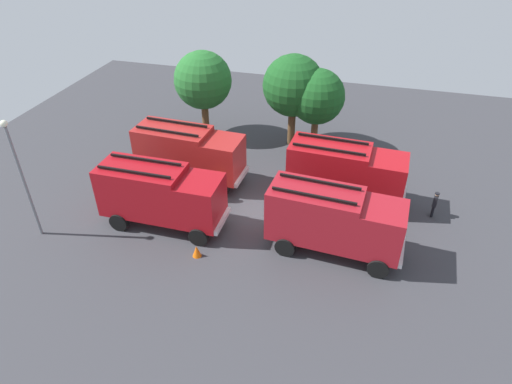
{
  "coord_description": "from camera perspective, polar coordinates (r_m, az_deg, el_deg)",
  "views": [
    {
      "loc": [
        5.88,
        -21.38,
        16.54
      ],
      "look_at": [
        0.0,
        0.0,
        1.4
      ],
      "focal_mm": 31.54,
      "sensor_mm": 36.0,
      "label": 1
    }
  ],
  "objects": [
    {
      "name": "traffic_cone_0",
      "position": [
        27.75,
        -4.89,
        -1.61
      ],
      "size": [
        0.44,
        0.44,
        0.63
      ],
      "primitive_type": "cone",
      "color": "#F2600C",
      "rests_on": "ground"
    },
    {
      "name": "firefighter_1",
      "position": [
        28.75,
        21.73,
        -1.34
      ],
      "size": [
        0.32,
        0.46,
        1.67
      ],
      "rotation": [
        0.0,
        0.0,
        6.08
      ],
      "color": "black",
      "rests_on": "ground"
    },
    {
      "name": "firefighter_2",
      "position": [
        28.1,
        -5.21,
        0.57
      ],
      "size": [
        0.38,
        0.48,
        1.77
      ],
      "rotation": [
        0.0,
        0.0,
        0.38
      ],
      "color": "black",
      "rests_on": "ground"
    },
    {
      "name": "fire_truck_1",
      "position": [
        23.86,
        9.87,
        -3.36
      ],
      "size": [
        7.36,
        3.17,
        3.88
      ],
      "rotation": [
        0.0,
        0.0,
        -0.07
      ],
      "color": "maroon",
      "rests_on": "ground"
    },
    {
      "name": "traffic_cone_1",
      "position": [
        30.87,
        14.11,
        1.43
      ],
      "size": [
        0.42,
        0.42,
        0.6
      ],
      "primitive_type": "cone",
      "color": "#F2600C",
      "rests_on": "ground"
    },
    {
      "name": "lamppost",
      "position": [
        26.59,
        -27.68,
        2.23
      ],
      "size": [
        0.36,
        0.36,
        7.11
      ],
      "color": "slate",
      "rests_on": "ground"
    },
    {
      "name": "fire_truck_2",
      "position": [
        29.81,
        -8.51,
        5.05
      ],
      "size": [
        7.31,
        3.03,
        3.88
      ],
      "rotation": [
        0.0,
        0.0,
        -0.05
      ],
      "color": "#A9211F",
      "rests_on": "ground"
    },
    {
      "name": "firefighter_0",
      "position": [
        30.2,
        -17.45,
        1.65
      ],
      "size": [
        0.48,
        0.44,
        1.8
      ],
      "rotation": [
        0.0,
        0.0,
        2.22
      ],
      "color": "black",
      "rests_on": "ground"
    },
    {
      "name": "fire_truck_3",
      "position": [
        28.0,
        11.27,
        2.68
      ],
      "size": [
        7.32,
        3.05,
        3.88
      ],
      "rotation": [
        0.0,
        0.0,
        -0.05
      ],
      "color": "#AF1219",
      "rests_on": "ground"
    },
    {
      "name": "tree_2",
      "position": [
        32.93,
        7.76,
        11.87
      ],
      "size": [
        3.96,
        3.96,
        6.14
      ],
      "color": "brown",
      "rests_on": "ground"
    },
    {
      "name": "ground_plane",
      "position": [
        27.67,
        0.0,
        -2.39
      ],
      "size": [
        47.03,
        47.03,
        0.0
      ],
      "primitive_type": "plane",
      "color": "#38383D"
    },
    {
      "name": "tree_0",
      "position": [
        34.8,
        -6.75,
        13.88
      ],
      "size": [
        4.33,
        4.33,
        6.71
      ],
      "color": "brown",
      "rests_on": "ground"
    },
    {
      "name": "traffic_cone_2",
      "position": [
        24.5,
        -7.54,
        -7.44
      ],
      "size": [
        0.48,
        0.48,
        0.68
      ],
      "primitive_type": "cone",
      "color": "#F2600C",
      "rests_on": "ground"
    },
    {
      "name": "fire_truck_0",
      "position": [
        25.96,
        -12.0,
        -0.19
      ],
      "size": [
        7.21,
        2.77,
        3.88
      ],
      "rotation": [
        0.0,
        0.0,
        -0.0
      ],
      "color": "#A51018",
      "rests_on": "ground"
    },
    {
      "name": "tree_1",
      "position": [
        33.26,
        4.77,
        13.26
      ],
      "size": [
        4.46,
        4.46,
        6.91
      ],
      "color": "brown",
      "rests_on": "ground"
    }
  ]
}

